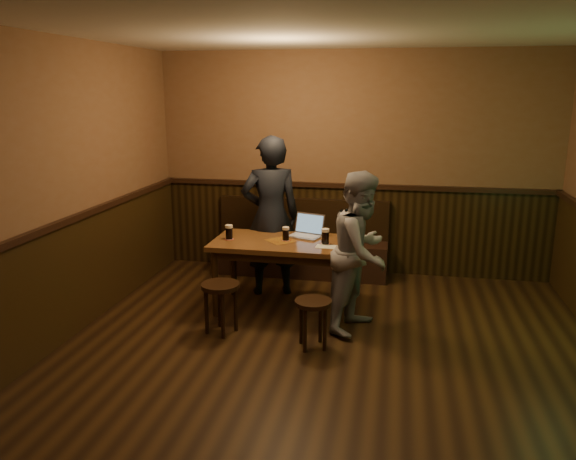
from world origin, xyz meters
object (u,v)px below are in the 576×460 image
(person_suit, at_px, (271,216))
(pint_left, at_px, (229,232))
(stool_left, at_px, (221,293))
(laptop, at_px, (307,231))
(bench, at_px, (301,250))
(stool_right, at_px, (313,310))
(pub_table, at_px, (281,250))
(pint_right, at_px, (325,236))
(person_grey, at_px, (361,252))
(pint_mid, at_px, (286,234))

(person_suit, bearing_deg, pint_left, 38.06)
(stool_left, bearing_deg, laptop, 53.80)
(bench, distance_m, laptop, 1.17)
(laptop, bearing_deg, stool_right, -59.34)
(pub_table, xyz_separation_m, person_suit, (-0.22, 0.48, 0.25))
(bench, distance_m, pint_right, 1.49)
(pub_table, distance_m, stool_left, 0.88)
(bench, distance_m, person_grey, 1.88)
(pub_table, bearing_deg, pint_right, -5.04)
(pub_table, xyz_separation_m, person_grey, (0.87, -0.34, 0.12))
(bench, distance_m, stool_left, 2.02)
(stool_right, height_order, pint_mid, pint_mid)
(person_suit, xyz_separation_m, person_grey, (1.09, -0.82, -0.13))
(person_suit, bearing_deg, person_grey, 123.19)
(stool_left, xyz_separation_m, stool_right, (0.93, -0.15, -0.03))
(bench, bearing_deg, person_grey, -61.48)
(laptop, bearing_deg, pint_mid, -112.71)
(pub_table, height_order, person_suit, person_suit)
(bench, relative_size, pint_left, 13.87)
(pint_left, distance_m, person_grey, 1.45)
(bench, bearing_deg, pint_right, -69.98)
(bench, bearing_deg, stool_right, -77.35)
(pub_table, distance_m, pint_right, 0.51)
(stool_right, xyz_separation_m, pint_mid, (-0.43, 0.88, 0.47))
(pint_mid, height_order, person_grey, person_grey)
(pint_right, bearing_deg, pub_table, 174.54)
(pint_left, bearing_deg, pub_table, 5.24)
(bench, bearing_deg, pint_left, -113.01)
(pint_mid, bearing_deg, pint_left, -173.71)
(pint_right, height_order, person_suit, person_suit)
(pint_mid, distance_m, laptop, 0.29)
(stool_right, relative_size, person_suit, 0.25)
(stool_left, height_order, person_grey, person_grey)
(pub_table, xyz_separation_m, stool_left, (-0.45, -0.71, -0.26))
(laptop, bearing_deg, stool_left, -107.79)
(stool_right, distance_m, person_suit, 1.61)
(pint_left, height_order, pint_right, pint_right)
(pint_right, bearing_deg, pint_mid, 171.91)
(bench, relative_size, person_grey, 1.39)
(bench, relative_size, pub_table, 1.53)
(stool_left, bearing_deg, pint_right, 35.62)
(bench, distance_m, person_suit, 1.01)
(bench, distance_m, pub_table, 1.31)
(person_suit, bearing_deg, laptop, 131.90)
(stool_left, bearing_deg, stool_right, -9.37)
(pint_right, xyz_separation_m, person_suit, (-0.70, 0.53, 0.07))
(bench, relative_size, laptop, 5.40)
(pint_right, distance_m, person_grey, 0.49)
(pint_right, relative_size, laptop, 0.40)
(stool_left, distance_m, laptop, 1.24)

